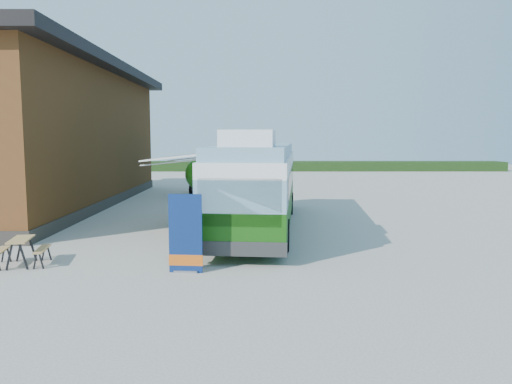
{
  "coord_description": "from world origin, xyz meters",
  "views": [
    {
      "loc": [
        1.04,
        -16.34,
        3.59
      ],
      "look_at": [
        1.09,
        3.7,
        1.4
      ],
      "focal_mm": 35.0,
      "sensor_mm": 36.0,
      "label": 1
    }
  ],
  "objects_px": {
    "bus": "(258,182)",
    "person_a": "(243,189)",
    "picnic_table": "(21,245)",
    "person_b": "(276,200)",
    "banner": "(186,241)",
    "slurry_tanker": "(209,173)"
  },
  "relations": [
    {
      "from": "bus",
      "to": "person_a",
      "type": "distance_m",
      "value": 5.77
    },
    {
      "from": "picnic_table",
      "to": "person_b",
      "type": "bearing_deg",
      "value": 38.37
    },
    {
      "from": "banner",
      "to": "slurry_tanker",
      "type": "bearing_deg",
      "value": 98.48
    },
    {
      "from": "bus",
      "to": "picnic_table",
      "type": "xyz_separation_m",
      "value": [
        -6.71,
        -5.89,
        -1.25
      ]
    },
    {
      "from": "picnic_table",
      "to": "banner",
      "type": "bearing_deg",
      "value": -19.74
    },
    {
      "from": "banner",
      "to": "picnic_table",
      "type": "xyz_separation_m",
      "value": [
        -4.73,
        0.76,
        -0.29
      ]
    },
    {
      "from": "picnic_table",
      "to": "person_b",
      "type": "xyz_separation_m",
      "value": [
        7.55,
        8.7,
        0.2
      ]
    },
    {
      "from": "person_a",
      "to": "slurry_tanker",
      "type": "bearing_deg",
      "value": 75.37
    },
    {
      "from": "bus",
      "to": "slurry_tanker",
      "type": "relative_size",
      "value": 1.94
    },
    {
      "from": "person_a",
      "to": "bus",
      "type": "bearing_deg",
      "value": -117.36
    },
    {
      "from": "picnic_table",
      "to": "slurry_tanker",
      "type": "xyz_separation_m",
      "value": [
        3.68,
        17.7,
        0.81
      ]
    },
    {
      "from": "picnic_table",
      "to": "slurry_tanker",
      "type": "bearing_deg",
      "value": 67.59
    },
    {
      "from": "banner",
      "to": "picnic_table",
      "type": "height_order",
      "value": "banner"
    },
    {
      "from": "person_b",
      "to": "slurry_tanker",
      "type": "distance_m",
      "value": 9.81
    },
    {
      "from": "bus",
      "to": "person_b",
      "type": "xyz_separation_m",
      "value": [
        0.84,
        2.81,
        -1.06
      ]
    },
    {
      "from": "banner",
      "to": "person_a",
      "type": "xyz_separation_m",
      "value": [
        1.22,
        12.3,
        0.13
      ]
    },
    {
      "from": "banner",
      "to": "person_a",
      "type": "height_order",
      "value": "banner"
    },
    {
      "from": "picnic_table",
      "to": "person_a",
      "type": "bearing_deg",
      "value": 52.05
    },
    {
      "from": "bus",
      "to": "slurry_tanker",
      "type": "bearing_deg",
      "value": 109.59
    },
    {
      "from": "bus",
      "to": "picnic_table",
      "type": "bearing_deg",
      "value": -133.53
    },
    {
      "from": "person_a",
      "to": "slurry_tanker",
      "type": "relative_size",
      "value": 0.31
    },
    {
      "from": "bus",
      "to": "person_a",
      "type": "bearing_deg",
      "value": 102.79
    }
  ]
}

